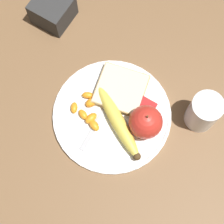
% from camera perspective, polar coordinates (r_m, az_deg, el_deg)
% --- Properties ---
extents(ground_plane, '(3.00, 3.00, 0.00)m').
position_cam_1_polar(ground_plane, '(0.89, -0.00, -0.63)').
color(ground_plane, brown).
extents(plate, '(0.28, 0.28, 0.01)m').
position_cam_1_polar(plate, '(0.88, -0.00, -0.47)').
color(plate, white).
rests_on(plate, ground_plane).
extents(juice_glass, '(0.07, 0.07, 0.10)m').
position_cam_1_polar(juice_glass, '(0.87, 13.71, -0.06)').
color(juice_glass, silver).
rests_on(juice_glass, ground_plane).
extents(apple, '(0.08, 0.08, 0.09)m').
position_cam_1_polar(apple, '(0.83, 5.16, -1.55)').
color(apple, red).
rests_on(apple, plate).
extents(banana, '(0.18, 0.13, 0.03)m').
position_cam_1_polar(banana, '(0.85, 0.94, -1.57)').
color(banana, '#E0CC4C').
rests_on(banana, plate).
extents(bread_slice, '(0.13, 0.13, 0.02)m').
position_cam_1_polar(bread_slice, '(0.88, 1.35, 3.39)').
color(bread_slice, tan).
rests_on(bread_slice, plate).
extents(fork, '(0.03, 0.18, 0.00)m').
position_cam_1_polar(fork, '(0.88, -1.19, 0.17)').
color(fork, '#B2B2B7').
rests_on(fork, plate).
extents(jam_packet, '(0.04, 0.04, 0.02)m').
position_cam_1_polar(jam_packet, '(0.87, 5.15, 0.76)').
color(jam_packet, white).
rests_on(jam_packet, plate).
extents(orange_segment_0, '(0.03, 0.03, 0.02)m').
position_cam_1_polar(orange_segment_0, '(0.88, -5.79, 0.65)').
color(orange_segment_0, orange).
rests_on(orange_segment_0, plate).
extents(orange_segment_1, '(0.03, 0.04, 0.02)m').
position_cam_1_polar(orange_segment_1, '(0.86, -3.22, -0.94)').
color(orange_segment_1, orange).
rests_on(orange_segment_1, plate).
extents(orange_segment_2, '(0.03, 0.04, 0.02)m').
position_cam_1_polar(orange_segment_2, '(0.88, -2.94, 1.70)').
color(orange_segment_2, orange).
rests_on(orange_segment_2, plate).
extents(orange_segment_3, '(0.03, 0.03, 0.02)m').
position_cam_1_polar(orange_segment_3, '(0.87, -4.43, -0.37)').
color(orange_segment_3, orange).
rests_on(orange_segment_3, plate).
extents(orange_segment_4, '(0.04, 0.03, 0.02)m').
position_cam_1_polar(orange_segment_4, '(0.86, -2.74, -2.03)').
color(orange_segment_4, orange).
rests_on(orange_segment_4, plate).
extents(orange_segment_5, '(0.03, 0.03, 0.01)m').
position_cam_1_polar(orange_segment_5, '(0.88, -3.73, 2.58)').
color(orange_segment_5, orange).
rests_on(orange_segment_5, plate).
extents(condiment_caddy, '(0.09, 0.09, 0.07)m').
position_cam_1_polar(condiment_caddy, '(0.98, -9.01, 15.10)').
color(condiment_caddy, '#2D2D2D').
rests_on(condiment_caddy, ground_plane).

